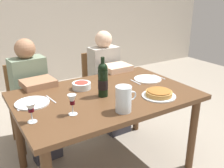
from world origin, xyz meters
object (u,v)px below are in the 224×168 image
object	(u,v)px
salad_bowl	(82,85)
chair_left	(28,98)
dinner_plate_right_setting	(148,79)
diner_right	(109,78)
wine_bottle	(103,80)
water_pitcher	(124,100)
dining_table	(105,103)
wine_glass_left_diner	(72,101)
wine_glass_right_diner	(31,109)
dinner_plate_left_setting	(32,103)
diner_left	(34,95)
chair_right	(99,82)
baked_tart	(159,93)

from	to	relation	value
salad_bowl	chair_left	bearing A→B (deg)	116.68
dinner_plate_right_setting	diner_right	bearing A→B (deg)	98.53
wine_bottle	water_pitcher	bearing A→B (deg)	-93.02
dining_table	chair_left	world-z (taller)	chair_left
salad_bowl	wine_glass_left_diner	distance (m)	0.51
wine_glass_left_diner	chair_left	xyz separation A→B (m)	(-0.07, 1.09, -0.37)
dining_table	wine_glass_right_diner	world-z (taller)	wine_glass_right_diner
dinner_plate_left_setting	diner_left	size ratio (longest dim) A/B	0.23
water_pitcher	dinner_plate_right_setting	distance (m)	0.75
salad_bowl	dinner_plate_right_setting	xyz separation A→B (m)	(0.66, -0.12, -0.03)
diner_left	chair_right	size ratio (longest dim) A/B	1.33
salad_bowl	chair_right	world-z (taller)	chair_right
wine_glass_left_diner	water_pitcher	bearing A→B (deg)	-23.96
wine_bottle	salad_bowl	world-z (taller)	wine_bottle
water_pitcher	salad_bowl	distance (m)	0.58
chair_right	wine_glass_left_diner	bearing A→B (deg)	52.83
dinner_plate_right_setting	water_pitcher	bearing A→B (deg)	-143.10
dining_table	chair_left	xyz separation A→B (m)	(-0.46, 0.88, -0.17)
chair_left	diner_left	world-z (taller)	diner_left
baked_tart	diner_left	world-z (taller)	diner_left
wine_glass_left_diner	dinner_plate_right_setting	xyz separation A→B (m)	(0.93, 0.30, -0.10)
wine_glass_right_diner	diner_right	world-z (taller)	diner_right
wine_glass_right_diner	dinner_plate_right_setting	size ratio (longest dim) A/B	0.51
water_pitcher	wine_bottle	bearing A→B (deg)	86.98
salad_bowl	water_pitcher	bearing A→B (deg)	-83.68
wine_glass_right_diner	diner_right	bearing A→B (deg)	37.35
dining_table	diner_left	size ratio (longest dim) A/B	1.29
dinner_plate_right_setting	chair_left	bearing A→B (deg)	141.52
baked_tart	chair_left	size ratio (longest dim) A/B	0.32
baked_tart	diner_left	size ratio (longest dim) A/B	0.24
chair_left	diner_right	bearing A→B (deg)	163.41
salad_bowl	diner_right	xyz separation A→B (m)	(0.57, 0.47, -0.18)
dining_table	dinner_plate_left_setting	xyz separation A→B (m)	(-0.59, 0.12, 0.10)
baked_tart	chair_right	size ratio (longest dim) A/B	0.32
dining_table	diner_left	xyz separation A→B (m)	(-0.44, 0.65, -0.05)
dinner_plate_left_setting	salad_bowl	bearing A→B (deg)	10.83
wine_glass_right_diner	chair_right	xyz separation A→B (m)	(1.11, 1.09, -0.36)
salad_bowl	diner_right	size ratio (longest dim) A/B	0.14
salad_bowl	diner_right	distance (m)	0.76
chair_left	diner_left	distance (m)	0.26
water_pitcher	salad_bowl	world-z (taller)	water_pitcher
dining_table	baked_tart	distance (m)	0.47
diner_left	diner_right	world-z (taller)	same
dinner_plate_right_setting	diner_left	distance (m)	1.14
dining_table	dinner_plate_right_setting	bearing A→B (deg)	9.46
diner_right	wine_glass_left_diner	bearing A→B (deg)	46.16
salad_bowl	dinner_plate_right_setting	distance (m)	0.67
salad_bowl	chair_left	xyz separation A→B (m)	(-0.34, 0.67, -0.30)
water_pitcher	wine_glass_left_diner	distance (m)	0.37
chair_left	diner_right	world-z (taller)	diner_right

